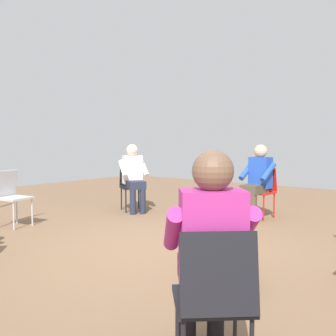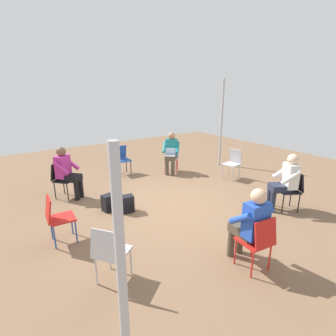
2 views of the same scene
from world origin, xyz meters
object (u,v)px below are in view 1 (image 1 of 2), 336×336
(chair_southwest, at_px, (214,295))
(backpack_by_empty_chair, at_px, (228,267))
(backpack_near_laptop_user, at_px, (216,254))
(person_in_white, at_px, (134,174))
(person_in_blue, at_px, (257,178))
(chair_northeast, at_px, (131,184))
(chair_north, at_px, (11,194))
(person_in_magenta, at_px, (209,248))
(chair_east, at_px, (262,189))

(chair_southwest, distance_m, backpack_by_empty_chair, 1.49)
(backpack_near_laptop_user, bearing_deg, person_in_white, 56.91)
(person_in_white, height_order, person_in_blue, same)
(backpack_by_empty_chair, bearing_deg, person_in_white, 55.82)
(chair_northeast, distance_m, backpack_by_empty_chair, 3.91)
(chair_north, bearing_deg, person_in_magenta, 63.91)
(chair_east, height_order, chair_southwest, same)
(chair_east, height_order, backpack_near_laptop_user, chair_east)
(chair_southwest, height_order, person_in_white, person_in_white)
(chair_southwest, relative_size, chair_north, 1.00)
(chair_east, bearing_deg, person_in_white, 30.55)
(chair_southwest, height_order, person_in_blue, person_in_blue)
(chair_north, relative_size, backpack_near_laptop_user, 2.36)
(backpack_near_laptop_user, height_order, backpack_by_empty_chair, same)
(chair_southwest, xyz_separation_m, backpack_near_laptop_user, (1.58, 0.91, -0.34))
(chair_north, relative_size, backpack_by_empty_chair, 2.36)
(chair_east, relative_size, person_in_magenta, 0.69)
(person_in_white, bearing_deg, person_in_magenta, 79.45)
(chair_northeast, relative_size, backpack_near_laptop_user, 2.36)
(chair_north, xyz_separation_m, person_in_white, (2.02, -0.65, 0.20))
(chair_southwest, height_order, backpack_by_empty_chair, chair_southwest)
(chair_northeast, xyz_separation_m, chair_north, (-2.11, 0.51, 0.00))
(chair_east, bearing_deg, person_in_magenta, 116.48)
(chair_east, bearing_deg, backpack_near_laptop_user, 111.11)
(chair_southwest, distance_m, chair_north, 4.58)
(chair_southwest, xyz_separation_m, backpack_by_empty_chair, (1.31, 0.62, -0.34))
(chair_southwest, relative_size, person_in_magenta, 0.69)
(person_in_blue, bearing_deg, chair_north, 52.28)
(person_in_blue, bearing_deg, chair_southwest, 118.21)
(chair_east, height_order, person_in_white, person_in_white)
(chair_east, bearing_deg, chair_northeast, 27.26)
(chair_southwest, bearing_deg, chair_east, 69.41)
(person_in_white, relative_size, person_in_blue, 1.00)
(chair_east, xyz_separation_m, backpack_by_empty_chair, (-3.01, -0.98, -0.34))
(chair_east, distance_m, person_in_blue, 0.26)
(person_in_white, height_order, backpack_near_laptop_user, person_in_white)
(person_in_magenta, xyz_separation_m, person_in_white, (3.28, 3.60, 0.00))
(backpack_near_laptop_user, bearing_deg, chair_east, 14.24)
(chair_southwest, bearing_deg, chair_north, 121.39)
(backpack_by_empty_chair, bearing_deg, person_in_blue, 19.37)
(chair_north, height_order, backpack_near_laptop_user, chair_north)
(chair_north, distance_m, person_in_magenta, 4.44)
(person_in_white, relative_size, backpack_by_empty_chair, 3.44)
(chair_north, height_order, person_in_blue, person_in_blue)
(backpack_near_laptop_user, bearing_deg, chair_southwest, -150.12)
(person_in_white, bearing_deg, backpack_by_empty_chair, 87.62)
(person_in_blue, distance_m, backpack_near_laptop_user, 2.73)
(person_in_magenta, height_order, person_in_blue, same)
(chair_northeast, distance_m, person_in_blue, 2.33)
(chair_east, bearing_deg, chair_southwest, 117.23)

